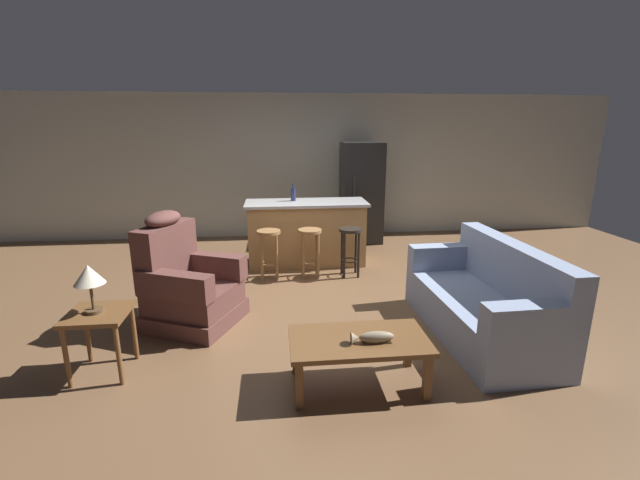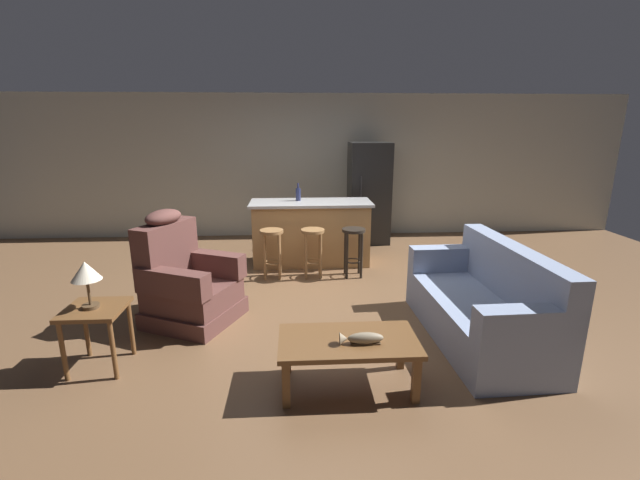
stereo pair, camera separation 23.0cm
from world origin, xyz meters
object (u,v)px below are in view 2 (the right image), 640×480
(couch, at_px, (483,306))
(bottle_tall_green, at_px, (298,194))
(table_lamp, at_px, (86,273))
(recliner_near_lamp, at_px, (186,283))
(kitchen_island, at_px, (311,232))
(coffee_table, at_px, (348,345))
(bar_stool_right, at_px, (353,243))
(bar_stool_left, at_px, (272,245))
(bar_stool_middle, at_px, (313,244))
(refrigerator, at_px, (369,193))
(end_table, at_px, (96,318))
(fish_figurine, at_px, (361,339))

(couch, distance_m, bottle_tall_green, 3.23)
(table_lamp, bearing_deg, couch, 5.20)
(recliner_near_lamp, relative_size, kitchen_island, 0.67)
(coffee_table, bearing_deg, bar_stool_right, 81.43)
(bar_stool_right, distance_m, bottle_tall_green, 1.19)
(kitchen_island, bearing_deg, bar_stool_left, -131.51)
(recliner_near_lamp, height_order, bar_stool_middle, recliner_near_lamp)
(recliner_near_lamp, xyz_separation_m, table_lamp, (-0.56, -0.92, 0.45))
(recliner_near_lamp, relative_size, bottle_tall_green, 4.55)
(couch, bearing_deg, bottle_tall_green, -57.28)
(table_lamp, height_order, refrigerator, refrigerator)
(couch, relative_size, bar_stool_middle, 2.83)
(end_table, bearing_deg, bottle_tall_green, 58.90)
(fish_figurine, height_order, recliner_near_lamp, recliner_near_lamp)
(coffee_table, distance_m, refrigerator, 4.55)
(fish_figurine, height_order, bar_stool_middle, bar_stool_middle)
(kitchen_island, distance_m, bottle_tall_green, 0.61)
(fish_figurine, height_order, bar_stool_left, bar_stool_left)
(refrigerator, height_order, bottle_tall_green, refrigerator)
(end_table, height_order, kitchen_island, kitchen_island)
(bar_stool_middle, bearing_deg, couch, -49.59)
(fish_figurine, xyz_separation_m, bar_stool_left, (-0.82, 2.68, 0.01))
(table_lamp, xyz_separation_m, bar_stool_middle, (1.97, 2.19, -0.40))
(table_lamp, height_order, bar_stool_right, table_lamp)
(end_table, distance_m, bar_stool_middle, 2.93)
(recliner_near_lamp, distance_m, refrigerator, 4.00)
(couch, xyz_separation_m, bar_stool_right, (-1.03, 1.87, 0.13))
(table_lamp, height_order, bar_stool_middle, table_lamp)
(table_lamp, distance_m, bar_stool_right, 3.37)
(fish_figurine, relative_size, couch, 0.18)
(couch, bearing_deg, coffee_table, 25.61)
(table_lamp, bearing_deg, bar_stool_middle, 48.05)
(end_table, xyz_separation_m, table_lamp, (-0.02, -0.00, 0.41))
(kitchen_island, xyz_separation_m, bar_stool_right, (0.56, -0.63, -0.01))
(couch, distance_m, end_table, 3.55)
(bar_stool_left, distance_m, bottle_tall_green, 1.00)
(fish_figurine, xyz_separation_m, table_lamp, (-2.23, 0.49, 0.41))
(kitchen_island, bearing_deg, coffee_table, -87.00)
(kitchen_island, bearing_deg, end_table, -124.62)
(end_table, bearing_deg, bar_stool_right, 41.11)
(bar_stool_middle, bearing_deg, fish_figurine, -84.52)
(kitchen_island, height_order, bar_stool_left, kitchen_island)
(fish_figurine, relative_size, kitchen_island, 0.19)
(coffee_table, xyz_separation_m, refrigerator, (0.90, 4.43, 0.52))
(end_table, xyz_separation_m, kitchen_island, (1.94, 2.82, 0.02))
(fish_figurine, bearing_deg, bar_stool_middle, 95.48)
(kitchen_island, bearing_deg, couch, -57.49)
(coffee_table, relative_size, recliner_near_lamp, 0.92)
(fish_figurine, bearing_deg, couch, 31.34)
(couch, xyz_separation_m, table_lamp, (-3.56, -0.32, 0.53))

